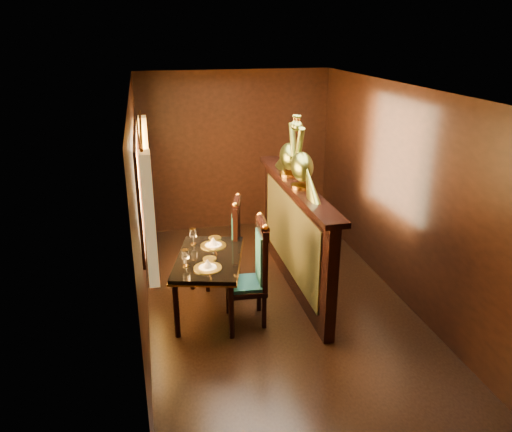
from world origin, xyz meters
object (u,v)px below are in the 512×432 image
at_px(chair_right, 231,241).
at_px(peacock_left, 302,154).
at_px(dining_table, 208,262).
at_px(chair_left, 256,269).
at_px(peacock_right, 290,145).

relative_size(chair_right, peacock_left, 1.48).
height_order(dining_table, chair_left, chair_left).
relative_size(chair_right, peacock_right, 1.50).
xyz_separation_m(peacock_left, peacock_right, (0.00, 0.50, -0.01)).
bearing_deg(peacock_right, chair_left, -123.58).
relative_size(dining_table, chair_left, 1.08).
relative_size(chair_left, chair_right, 1.03).
xyz_separation_m(dining_table, chair_right, (0.36, 0.56, -0.01)).
bearing_deg(chair_left, peacock_right, 60.31).
xyz_separation_m(chair_right, peacock_right, (0.76, 0.13, 1.14)).
relative_size(chair_left, peacock_left, 1.52).
xyz_separation_m(chair_left, peacock_left, (0.64, 0.47, 1.13)).
height_order(dining_table, peacock_right, peacock_right).
relative_size(peacock_left, peacock_right, 1.01).
height_order(dining_table, peacock_left, peacock_left).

